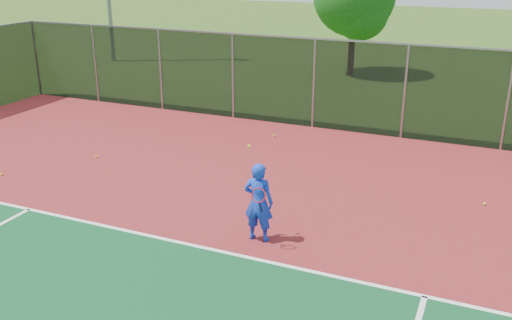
{
  "coord_description": "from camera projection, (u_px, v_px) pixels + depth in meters",
  "views": [
    {
      "loc": [
        2.67,
        -5.99,
        5.7
      ],
      "look_at": [
        -2.08,
        5.0,
        1.3
      ],
      "focal_mm": 40.0,
      "sensor_mm": 36.0,
      "label": 1
    }
  ],
  "objects": [
    {
      "name": "practice_ball_5",
      "position": [
        274.0,
        136.0,
        18.52
      ],
      "size": [
        0.07,
        0.07,
        0.07
      ],
      "primitive_type": "sphere",
      "color": "#C8DC19",
      "rests_on": "court_apron"
    },
    {
      "name": "tennis_player",
      "position": [
        259.0,
        202.0,
        11.65
      ],
      "size": [
        0.64,
        0.64,
        2.03
      ],
      "color": "blue",
      "rests_on": "court_apron"
    },
    {
      "name": "practice_ball_1",
      "position": [
        485.0,
        204.0,
        13.53
      ],
      "size": [
        0.07,
        0.07,
        0.07
      ],
      "primitive_type": "sphere",
      "color": "#C8DC19",
      "rests_on": "court_apron"
    },
    {
      "name": "court_apron",
      "position": [
        298.0,
        301.0,
        9.84
      ],
      "size": [
        30.0,
        20.0,
        0.02
      ],
      "primitive_type": "cube",
      "color": "maroon",
      "rests_on": "ground"
    },
    {
      "name": "fence_back",
      "position": [
        405.0,
        91.0,
        17.92
      ],
      "size": [
        30.0,
        0.06,
        3.03
      ],
      "color": "black",
      "rests_on": "court_apron"
    },
    {
      "name": "practice_ball_0",
      "position": [
        2.0,
        174.0,
        15.32
      ],
      "size": [
        0.07,
        0.07,
        0.07
      ],
      "primitive_type": "sphere",
      "color": "#C8DC19",
      "rests_on": "court_apron"
    },
    {
      "name": "practice_ball_2",
      "position": [
        96.0,
        157.0,
        16.62
      ],
      "size": [
        0.07,
        0.07,
        0.07
      ],
      "primitive_type": "sphere",
      "color": "#C8DC19",
      "rests_on": "court_apron"
    }
  ]
}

